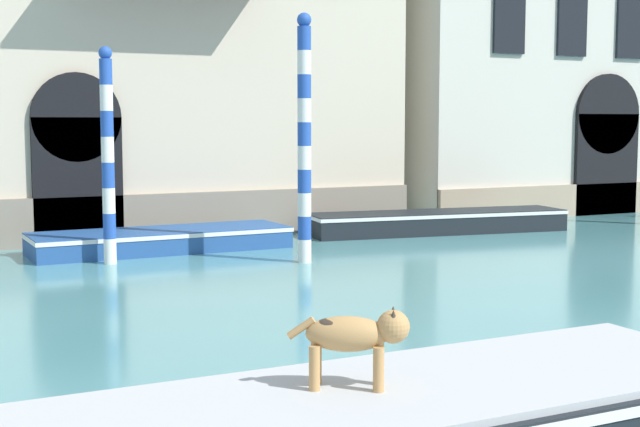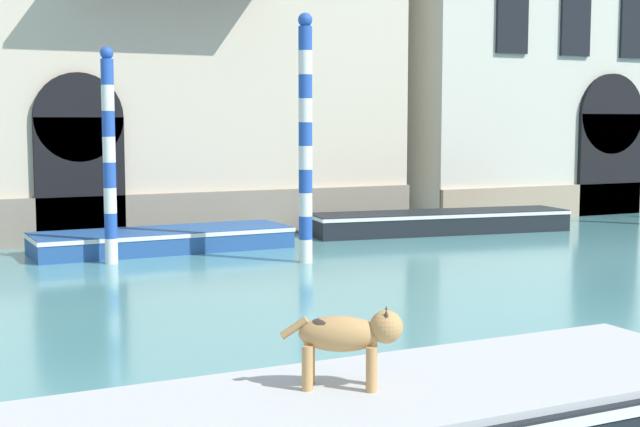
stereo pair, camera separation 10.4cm
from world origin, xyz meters
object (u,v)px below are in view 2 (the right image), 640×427
boat_moored_near_palazzo (163,239)px  mooring_pole_0 (109,155)px  boat_moored_far (440,221)px  mooring_pole_4 (305,138)px  dog_on_deck (349,335)px

boat_moored_near_palazzo → mooring_pole_0: (-1.32, -1.20, 1.79)m
mooring_pole_0 → boat_moored_near_palazzo: bearing=42.3°
boat_moored_near_palazzo → boat_moored_far: (6.78, 0.07, 0.04)m
boat_moored_near_palazzo → mooring_pole_0: 2.53m
mooring_pole_4 → dog_on_deck: bearing=-112.7°
mooring_pole_4 → boat_moored_far: bearing=29.6°
boat_moored_near_palazzo → mooring_pole_4: (2.01, -2.64, 2.10)m
dog_on_deck → mooring_pole_0: 10.63m
boat_moored_far → mooring_pole_4: bearing=-142.6°
boat_moored_near_palazzo → boat_moored_far: boat_moored_far is taller
mooring_pole_0 → mooring_pole_4: size_ratio=0.87×
mooring_pole_0 → mooring_pole_4: mooring_pole_4 is taller
mooring_pole_4 → boat_moored_near_palazzo: bearing=127.3°
boat_moored_far → mooring_pole_0: 8.38m
boat_moored_near_palazzo → mooring_pole_0: mooring_pole_0 is taller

